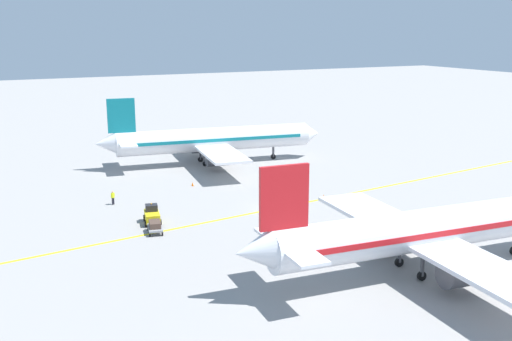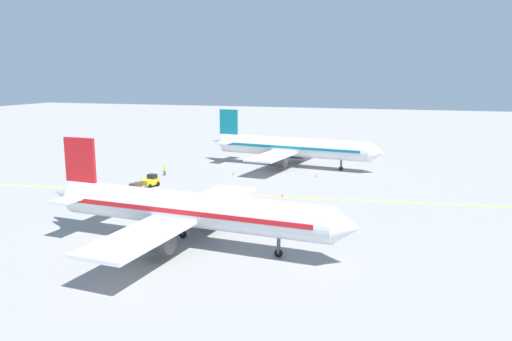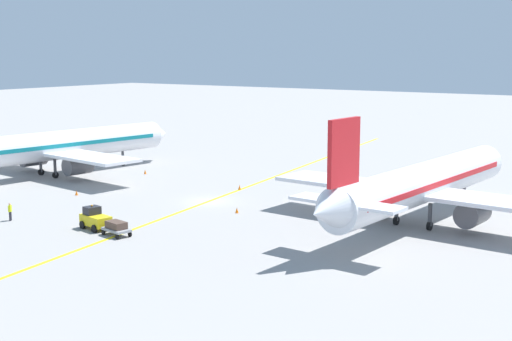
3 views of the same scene
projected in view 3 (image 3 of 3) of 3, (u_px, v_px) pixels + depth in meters
ground_plane at (209, 201)px, 74.03m from camera, size 400.00×400.00×0.00m
apron_yellow_centreline at (209, 201)px, 74.03m from camera, size 15.58×119.09×0.01m
airplane_at_gate at (58, 146)px, 89.05m from camera, size 28.45×35.51×10.60m
airplane_adjacent_stand at (422, 184)px, 63.67m from camera, size 28.32×35.54×10.60m
baggage_tug_white at (95, 219)px, 62.45m from camera, size 3.24×2.25×2.11m
baggage_cart_trailing at (116, 227)px, 60.16m from camera, size 2.83×1.90×1.24m
ground_crew_worker at (10, 211)px, 65.47m from camera, size 0.37×0.51×1.68m
traffic_cone_near_nose at (145, 172)px, 90.45m from camera, size 0.32×0.32×0.55m
traffic_cone_mid_apron at (76, 193)px, 77.14m from camera, size 0.32×0.32×0.55m
traffic_cone_by_wingtip at (237, 210)px, 68.67m from camera, size 0.32×0.32×0.55m
traffic_cone_far_edge at (240, 187)px, 80.20m from camera, size 0.32×0.32×0.55m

